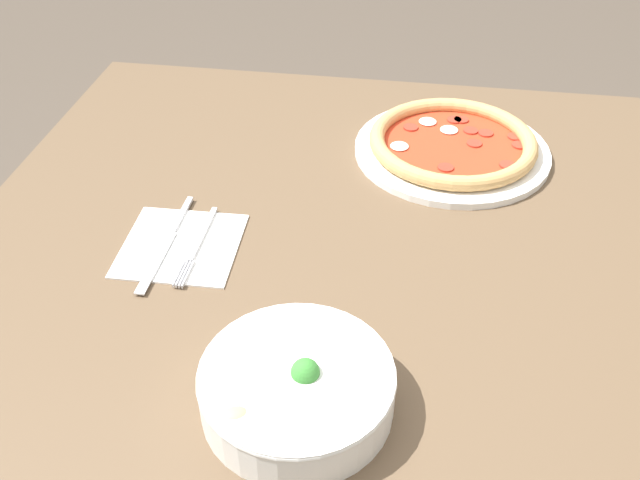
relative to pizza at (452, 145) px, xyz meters
The scene contains 6 objects.
dining_table 0.31m from the pizza, 51.95° to the left, with size 1.08×0.99×0.72m.
pizza is the anchor object (origin of this frame).
bowl 0.60m from the pizza, 73.82° to the left, with size 0.22×0.22×0.07m.
napkin 0.50m from the pizza, 39.52° to the left, with size 0.17×0.17×0.00m.
fork 0.48m from the pizza, 41.24° to the left, with size 0.02×0.18×0.00m.
knife 0.51m from the pizza, 37.19° to the left, with size 0.02×0.22×0.01m.
Camera 1 is at (-0.12, 0.85, 1.37)m, focal length 40.00 mm.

